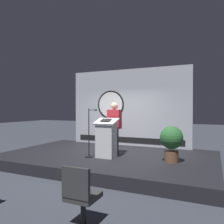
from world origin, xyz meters
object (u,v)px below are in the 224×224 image
(microphone_stand, at_px, (90,140))
(speaker_person, at_px, (114,128))
(audience_chair_right, at_px, (80,192))
(potted_plant, at_px, (171,140))
(podium, at_px, (106,139))

(microphone_stand, bearing_deg, speaker_person, 46.74)
(microphone_stand, distance_m, audience_chair_right, 3.39)
(potted_plant, bearing_deg, podium, -173.71)
(microphone_stand, height_order, audience_chair_right, microphone_stand)
(audience_chair_right, bearing_deg, podium, 109.21)
(speaker_person, height_order, audience_chair_right, speaker_person)
(speaker_person, height_order, microphone_stand, speaker_person)
(podium, distance_m, microphone_stand, 0.50)
(speaker_person, xyz_separation_m, audience_chair_right, (1.03, -3.56, -0.62))
(potted_plant, distance_m, audience_chair_right, 3.38)
(podium, xyz_separation_m, audience_chair_right, (1.07, -3.08, -0.35))
(potted_plant, xyz_separation_m, audience_chair_right, (-0.74, -3.28, -0.38))
(podium, distance_m, potted_plant, 1.83)
(microphone_stand, xyz_separation_m, audience_chair_right, (1.57, -2.99, -0.31))
(speaker_person, distance_m, potted_plant, 1.81)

